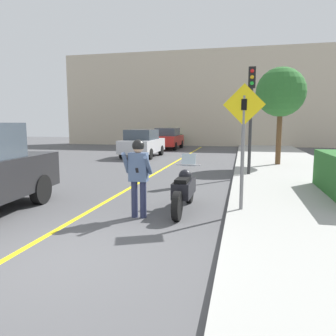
{
  "coord_description": "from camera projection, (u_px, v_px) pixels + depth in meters",
  "views": [
    {
      "loc": [
        2.89,
        -4.31,
        2.07
      ],
      "look_at": [
        1.14,
        3.38,
        0.99
      ],
      "focal_mm": 35.0,
      "sensor_mm": 36.0,
      "label": 1
    }
  ],
  "objects": [
    {
      "name": "ground_plane",
      "position": [
        48.0,
        257.0,
        5.08
      ],
      "size": [
        80.0,
        80.0,
        0.0
      ],
      "primitive_type": "plane",
      "color": "#4C4C4F"
    },
    {
      "name": "sidewalk_curb",
      "position": [
        322.0,
        207.0,
        7.88
      ],
      "size": [
        4.4,
        44.0,
        0.14
      ],
      "color": "#9E9E99",
      "rests_on": "ground"
    },
    {
      "name": "road_center_line",
      "position": [
        135.0,
        185.0,
        11.01
      ],
      "size": [
        0.12,
        36.0,
        0.01
      ],
      "color": "yellow",
      "rests_on": "ground"
    },
    {
      "name": "building_backdrop",
      "position": [
        211.0,
        99.0,
        29.62
      ],
      "size": [
        28.0,
        1.2,
        8.53
      ],
      "color": "beige",
      "rests_on": "ground"
    },
    {
      "name": "motorcycle",
      "position": [
        184.0,
        190.0,
        7.75
      ],
      "size": [
        0.62,
        2.3,
        1.3
      ],
      "color": "black",
      "rests_on": "ground"
    },
    {
      "name": "person_biker",
      "position": [
        138.0,
        170.0,
        7.09
      ],
      "size": [
        0.59,
        0.47,
        1.72
      ],
      "color": "#282D4C",
      "rests_on": "ground"
    },
    {
      "name": "crossing_sign",
      "position": [
        243.0,
        135.0,
        7.17
      ],
      "size": [
        0.91,
        0.08,
        2.78
      ],
      "color": "slate",
      "rests_on": "sidewalk_curb"
    },
    {
      "name": "traffic_light",
      "position": [
        251.0,
        101.0,
        12.12
      ],
      "size": [
        0.26,
        0.3,
        3.97
      ],
      "color": "#2D2D30",
      "rests_on": "sidewalk_curb"
    },
    {
      "name": "street_tree",
      "position": [
        281.0,
        93.0,
        15.04
      ],
      "size": [
        2.26,
        2.26,
        4.47
      ],
      "color": "brown",
      "rests_on": "sidewalk_curb"
    },
    {
      "name": "parked_car_silver",
      "position": [
        142.0,
        143.0,
        19.99
      ],
      "size": [
        1.88,
        4.2,
        1.68
      ],
      "color": "black",
      "rests_on": "ground"
    },
    {
      "name": "parked_car_red",
      "position": [
        168.0,
        138.0,
        26.14
      ],
      "size": [
        1.88,
        4.2,
        1.68
      ],
      "color": "black",
      "rests_on": "ground"
    },
    {
      "name": "parked_car_green",
      "position": [
        175.0,
        136.0,
        31.5
      ],
      "size": [
        1.88,
        4.2,
        1.68
      ],
      "color": "black",
      "rests_on": "ground"
    }
  ]
}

